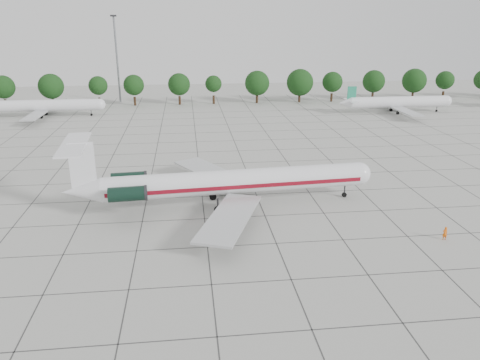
{
  "coord_description": "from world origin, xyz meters",
  "views": [
    {
      "loc": [
        -9.81,
        -56.03,
        24.91
      ],
      "look_at": [
        -2.78,
        4.75,
        3.5
      ],
      "focal_mm": 35.0,
      "sensor_mm": 36.0,
      "label": 1
    }
  ],
  "objects_px": {
    "bg_airliner_b": "(46,106)",
    "bg_airliner_d": "(398,102)",
    "floodlight_mast": "(117,54)",
    "main_airliner": "(219,182)",
    "ground_crew": "(445,233)"
  },
  "relations": [
    {
      "from": "main_airliner",
      "to": "bg_airliner_b",
      "type": "relative_size",
      "value": 1.51
    },
    {
      "from": "ground_crew",
      "to": "bg_airliner_b",
      "type": "bearing_deg",
      "value": -46.65
    },
    {
      "from": "main_airliner",
      "to": "bg_airliner_b",
      "type": "xyz_separation_m",
      "value": [
        -40.66,
        66.62,
        -0.62
      ]
    },
    {
      "from": "floodlight_mast",
      "to": "bg_airliner_d",
      "type": "bearing_deg",
      "value": -19.06
    },
    {
      "from": "bg_airliner_b",
      "to": "floodlight_mast",
      "type": "height_order",
      "value": "floodlight_mast"
    },
    {
      "from": "main_airliner",
      "to": "ground_crew",
      "type": "bearing_deg",
      "value": -31.91
    },
    {
      "from": "bg_airliner_b",
      "to": "floodlight_mast",
      "type": "bearing_deg",
      "value": 52.48
    },
    {
      "from": "main_airliner",
      "to": "ground_crew",
      "type": "distance_m",
      "value": 29.0
    },
    {
      "from": "main_airliner",
      "to": "ground_crew",
      "type": "relative_size",
      "value": 25.86
    },
    {
      "from": "main_airliner",
      "to": "bg_airliner_d",
      "type": "distance_m",
      "value": 81.08
    },
    {
      "from": "bg_airliner_b",
      "to": "floodlight_mast",
      "type": "relative_size",
      "value": 1.11
    },
    {
      "from": "bg_airliner_b",
      "to": "bg_airliner_d",
      "type": "xyz_separation_m",
      "value": [
        93.92,
        -5.5,
        0.0
      ]
    },
    {
      "from": "ground_crew",
      "to": "bg_airliner_d",
      "type": "xyz_separation_m",
      "value": [
        27.68,
        74.51,
        2.09
      ]
    },
    {
      "from": "bg_airliner_b",
      "to": "bg_airliner_d",
      "type": "bearing_deg",
      "value": -3.35
    },
    {
      "from": "ground_crew",
      "to": "floodlight_mast",
      "type": "height_order",
      "value": "floodlight_mast"
    }
  ]
}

